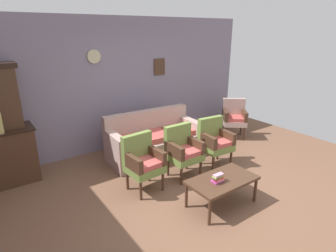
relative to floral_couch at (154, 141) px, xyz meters
name	(u,v)px	position (x,y,z in m)	size (l,w,h in m)	color
ground_plane	(205,197)	(-0.16, -1.70, -0.33)	(7.68, 7.68, 0.00)	brown
wall_back_with_decor	(123,84)	(-0.16, 0.93, 1.03)	(6.40, 0.09, 2.70)	gray
floral_couch	(154,141)	(0.00, 0.00, 0.00)	(1.88, 0.89, 0.90)	tan
armchair_near_couch_end	(143,160)	(-0.80, -0.93, 0.17)	(0.55, 0.53, 0.90)	olive
armchair_by_doorway	(183,149)	(-0.02, -0.96, 0.17)	(0.52, 0.49, 0.90)	olive
armchair_near_cabinet	(215,140)	(0.72, -0.97, 0.17)	(0.56, 0.53, 0.90)	olive
wingback_chair_by_fireplace	(234,117)	(2.14, -0.17, 0.17)	(0.71, 0.71, 0.90)	tan
coffee_table	(222,182)	(-0.10, -1.96, 0.05)	(1.00, 0.56, 0.42)	#472D1E
book_stack_on_table	(218,178)	(-0.22, -1.99, 0.15)	(0.18, 0.12, 0.12)	#BE4592
floor_vase_by_wall	(230,115)	(2.69, 0.45, -0.05)	(0.25, 0.25, 0.55)	#7E645B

